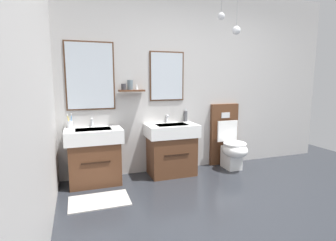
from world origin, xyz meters
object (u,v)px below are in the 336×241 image
toilet (229,144)px  soap_dispenser (186,116)px  toothbrush_cup (70,124)px  vanity_sink_left (94,155)px  vanity_sink_right (171,148)px

toilet → soap_dispenser: 0.84m
soap_dispenser → toothbrush_cup: bearing=-179.7°
vanity_sink_left → vanity_sink_right: 1.09m
soap_dispenser → vanity_sink_right: bearing=-149.7°
vanity_sink_left → vanity_sink_right: size_ratio=1.00×
vanity_sink_left → toilet: bearing=0.1°
vanity_sink_right → soap_dispenser: 0.56m
vanity_sink_left → soap_dispenser: (1.39, 0.17, 0.44)m
toilet → soap_dispenser: bearing=166.0°
vanity_sink_left → vanity_sink_right: bearing=0.0°
vanity_sink_left → toothbrush_cup: (-0.29, 0.16, 0.41)m
vanity_sink_right → soap_dispenser: (0.30, 0.17, 0.44)m
vanity_sink_left → toothbrush_cup: size_ratio=3.73×
vanity_sink_right → toilet: 0.98m
vanity_sink_right → soap_dispenser: size_ratio=3.77×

